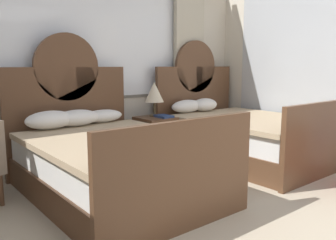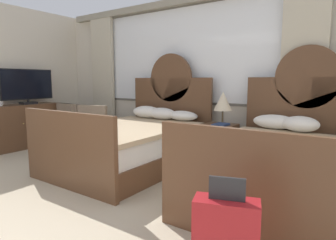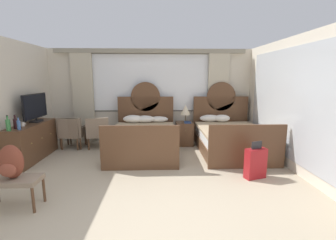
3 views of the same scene
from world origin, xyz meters
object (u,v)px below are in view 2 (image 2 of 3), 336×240
Objects in this scene: book_on_nightstand at (221,125)px; tv_flatscreen at (27,86)px; cup_on_dresser at (1,104)px; dresser_minibar at (17,127)px; armchair_by_window_right at (75,122)px; bed_near_mirror at (285,167)px; bed_near_window at (133,142)px; nightstand_between_beds at (218,146)px; table_lamp_on_nightstand at (223,102)px; armchair_by_window_centre at (75,122)px; armchair_by_window_left at (98,125)px.

book_on_nightstand is 3.80m from tv_flatscreen.
book_on_nightstand is 3.94m from cup_on_dresser.
armchair_by_window_right is (0.59, 0.86, 0.04)m from dresser_minibar.
bed_near_mirror is 2.67× the size of armchair_by_window_right.
bed_near_window is at bearing 14.55° from cup_on_dresser.
nightstand_between_beds is 0.66m from table_lamp_on_nightstand.
nightstand_between_beds is 5.95× the size of cup_on_dresser.
bed_near_mirror reaches higher than armchair_by_window_centre.
table_lamp_on_nightstand reaches higher than armchair_by_window_centre.
dresser_minibar is (-3.68, -1.13, -0.57)m from table_lamp_on_nightstand.
bed_near_window reaches higher than armchair_by_window_centre.
nightstand_between_beds is 3.80m from dresser_minibar.
bed_near_window is 2.01m from armchair_by_window_right.
armchair_by_window_right reaches higher than nightstand_between_beds.
book_on_nightstand is 3.85m from dresser_minibar.
dresser_minibar is at bearing -124.56° from armchair_by_window_right.
table_lamp_on_nightstand is at bearing 13.68° from tv_flatscreen.
nightstand_between_beds is at bearing 3.90° from armchair_by_window_centre.
bed_near_mirror reaches higher than armchair_by_window_right.
dresser_minibar is 1.06m from armchair_by_window_centre.
book_on_nightstand is at bearing 2.05° from armchair_by_window_right.
bed_near_window is at bearing 179.69° from bed_near_mirror.
bed_near_mirror is 1.29m from nightstand_between_beds.
table_lamp_on_nightstand is (1.13, 0.72, 0.61)m from bed_near_window.
table_lamp_on_nightstand reaches higher than dresser_minibar.
bed_near_mirror reaches higher than armchair_by_window_left.
book_on_nightstand is at bearing 2.09° from armchair_by_window_centre.
bed_near_window is at bearing -148.94° from nightstand_between_beds.
bed_near_mirror is at bearing 4.74° from dresser_minibar.
armchair_by_window_left reaches higher than nightstand_between_beds.
book_on_nightstand is at bearing -74.73° from table_lamp_on_nightstand.
book_on_nightstand is at bearing 14.68° from dresser_minibar.
bed_near_mirror is 1.44m from table_lamp_on_nightstand.
armchair_by_window_right is (-4.15, 0.47, 0.09)m from bed_near_mirror.
armchair_by_window_left is at bearing 0.26° from armchair_by_window_centre.
nightstand_between_beds is at bearing 19.93° from cup_on_dresser.
bed_near_mirror is 3.51m from armchair_by_window_left.
bed_near_window is 20.62× the size of cup_on_dresser.
nightstand_between_beds is 0.40× the size of dresser_minibar.
book_on_nightstand is 0.31× the size of armchair_by_window_centre.
table_lamp_on_nightstand reaches higher than armchair_by_window_right.
bed_near_window is 1.99m from armchair_by_window_centre.
dresser_minibar is at bearing -175.26° from bed_near_mirror.
tv_flatscreen is at bearing 84.16° from dresser_minibar.
dresser_minibar is 1.05m from armchair_by_window_right.
bed_near_window reaches higher than book_on_nightstand.
armchair_by_window_left is (1.28, 1.12, -0.42)m from cup_on_dresser.
dresser_minibar is at bearing -163.68° from nightstand_between_beds.
armchair_by_window_right is (0.61, 1.12, -0.42)m from cup_on_dresser.
bed_near_window reaches higher than tv_flatscreen.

